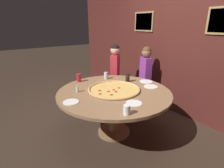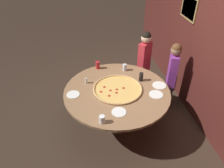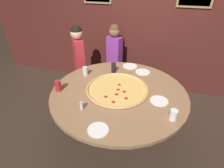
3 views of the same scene
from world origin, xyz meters
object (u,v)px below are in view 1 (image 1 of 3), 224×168
at_px(giant_pizza, 114,89).
at_px(drink_cup_near_right, 128,78).
at_px(white_plate_right_side, 71,102).
at_px(white_plate_near_front, 146,82).
at_px(drink_cup_by_shaker, 127,110).
at_px(dining_table, 114,98).
at_px(diner_far_left, 145,74).
at_px(white_plate_beside_cup, 151,87).
at_px(diner_side_left, 115,71).
at_px(drink_cup_far_left, 106,76).
at_px(condiment_shaker, 77,89).
at_px(drink_cup_front_edge, 79,78).
at_px(white_plate_far_back, 134,103).

relative_size(giant_pizza, drink_cup_near_right, 5.41).
bearing_deg(white_plate_right_side, white_plate_near_front, 89.97).
bearing_deg(drink_cup_near_right, drink_cup_by_shaker, -42.29).
relative_size(dining_table, white_plate_right_side, 8.29).
distance_m(white_plate_near_front, diner_far_left, 0.54).
height_order(white_plate_beside_cup, diner_side_left, diner_side_left).
bearing_deg(giant_pizza, diner_side_left, 141.20).
distance_m(drink_cup_far_left, white_plate_beside_cup, 0.86).
relative_size(drink_cup_by_shaker, white_plate_near_front, 0.49).
relative_size(dining_table, condiment_shaker, 17.67).
relative_size(drink_cup_front_edge, white_plate_far_back, 0.66).
distance_m(drink_cup_near_right, white_plate_beside_cup, 0.45).
xyz_separation_m(dining_table, white_plate_near_front, (-0.01, 0.72, 0.12)).
height_order(drink_cup_by_shaker, diner_side_left, diner_side_left).
relative_size(drink_cup_front_edge, white_plate_near_front, 0.61).
xyz_separation_m(drink_cup_front_edge, condiment_shaker, (0.44, -0.25, -0.02)).
height_order(drink_cup_far_left, white_plate_beside_cup, drink_cup_far_left).
distance_m(drink_cup_front_edge, white_plate_near_front, 1.19).
height_order(drink_cup_by_shaker, drink_cup_front_edge, drink_cup_front_edge).
height_order(giant_pizza, drink_cup_front_edge, drink_cup_front_edge).
bearing_deg(condiment_shaker, giant_pizza, 61.19).
xyz_separation_m(drink_cup_front_edge, diner_far_left, (0.34, 1.33, -0.08)).
xyz_separation_m(giant_pizza, white_plate_near_front, (0.01, 0.70, -0.01)).
bearing_deg(white_plate_near_front, diner_side_left, 179.11).
relative_size(giant_pizza, diner_side_left, 0.61).
height_order(dining_table, giant_pizza, giant_pizza).
relative_size(drink_cup_near_right, white_plate_far_back, 0.70).
height_order(white_plate_right_side, diner_side_left, diner_side_left).
xyz_separation_m(drink_cup_far_left, white_plate_right_side, (0.57, -0.96, -0.06)).
height_order(drink_cup_near_right, condiment_shaker, drink_cup_near_right).
height_order(drink_cup_front_edge, white_plate_near_front, drink_cup_front_edge).
height_order(white_plate_beside_cup, white_plate_right_side, same).
relative_size(drink_cup_by_shaker, diner_side_left, 0.09).
relative_size(dining_table, diner_side_left, 1.30).
xyz_separation_m(dining_table, white_plate_far_back, (0.51, -0.07, 0.12)).
height_order(white_plate_right_side, white_plate_near_front, same).
bearing_deg(diner_side_left, condiment_shaker, 168.83).
xyz_separation_m(white_plate_far_back, white_plate_near_front, (-0.52, 0.79, 0.00)).
xyz_separation_m(dining_table, drink_cup_by_shaker, (0.66, -0.33, 0.17)).
bearing_deg(white_plate_near_front, drink_cup_near_right, -126.79).
bearing_deg(white_plate_far_back, giant_pizza, 170.78).
xyz_separation_m(giant_pizza, diner_side_left, (-0.89, 0.72, -0.01)).
xyz_separation_m(drink_cup_far_left, diner_far_left, (0.19, 0.85, -0.07)).
xyz_separation_m(giant_pizza, white_plate_beside_cup, (0.24, 0.57, -0.01)).
height_order(drink_cup_by_shaker, condiment_shaker, drink_cup_by_shaker).
relative_size(drink_cup_by_shaker, drink_cup_front_edge, 0.81).
xyz_separation_m(giant_pizza, drink_cup_by_shaker, (0.69, -0.35, 0.04)).
bearing_deg(dining_table, white_plate_beside_cup, 69.91).
height_order(dining_table, white_plate_right_side, white_plate_right_side).
xyz_separation_m(drink_cup_by_shaker, diner_far_left, (-1.05, 1.44, -0.06)).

